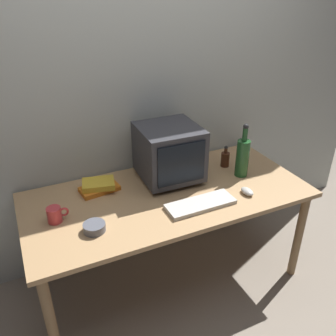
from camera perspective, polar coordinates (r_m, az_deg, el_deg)
The scene contains 11 objects.
ground_plane at distance 2.70m, azimuth 0.00°, elevation -16.80°, with size 6.00×6.00×0.00m, color gray.
back_wall at distance 2.43m, azimuth -4.82°, elevation 12.44°, with size 4.00×0.08×2.50m, color beige.
desk at distance 2.29m, azimuth 0.00°, elevation -5.56°, with size 1.78×0.82×0.71m.
crt_monitor at distance 2.32m, azimuth 0.16°, elevation 2.47°, with size 0.39×0.40×0.37m.
keyboard at distance 2.14m, azimuth 5.23°, elevation -5.75°, with size 0.42×0.15×0.02m, color beige.
computer_mouse at distance 2.29m, azimuth 12.53°, elevation -3.67°, with size 0.06×0.10×0.04m, color beige.
bottle_tall at distance 2.44m, azimuth 11.78°, elevation 1.84°, with size 0.09×0.09×0.37m.
bottle_short at distance 2.57m, azimuth 9.12°, elevation 1.48°, with size 0.06×0.06×0.16m.
book_stack at distance 2.30m, azimuth -10.98°, elevation -2.87°, with size 0.25×0.18×0.07m.
mug at distance 2.08m, azimuth -17.59°, elevation -7.16°, with size 0.12×0.08×0.09m.
cd_spindle at distance 1.97m, azimuth -11.67°, elevation -9.26°, with size 0.12×0.12×0.04m, color #595B66.
Camera 1 is at (-0.80, -1.72, 1.91)m, focal length 38.17 mm.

